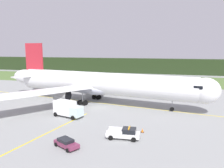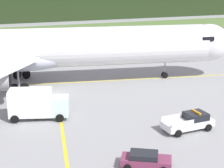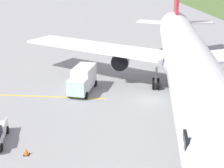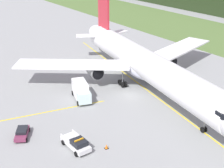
{
  "view_description": "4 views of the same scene",
  "coord_description": "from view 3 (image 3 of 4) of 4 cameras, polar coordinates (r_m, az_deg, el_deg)",
  "views": [
    {
      "loc": [
        17.78,
        -51.88,
        14.44
      ],
      "look_at": [
        2.01,
        6.06,
        4.98
      ],
      "focal_mm": 36.96,
      "sensor_mm": 36.0,
      "label": 1
    },
    {
      "loc": [
        -9.19,
        -47.89,
        15.4
      ],
      "look_at": [
        5.75,
        -7.16,
        2.57
      ],
      "focal_mm": 59.47,
      "sensor_mm": 36.0,
      "label": 2
    },
    {
      "loc": [
        41.01,
        -7.82,
        16.42
      ],
      "look_at": [
        2.36,
        -5.25,
        3.07
      ],
      "focal_mm": 55.19,
      "sensor_mm": 36.0,
      "label": 3
    },
    {
      "loc": [
        46.12,
        -35.08,
        26.94
      ],
      "look_at": [
        3.48,
        -6.57,
        5.16
      ],
      "focal_mm": 51.77,
      "sensor_mm": 36.0,
      "label": 4
    }
  ],
  "objects": [
    {
      "name": "taxiway_centerline_main",
      "position": [
        46.32,
        11.89,
        -2.17
      ],
      "size": [
        76.27,
        13.31,
        0.01
      ],
      "primitive_type": "cube",
      "rotation": [
        0.0,
        0.0,
        -0.17
      ],
      "color": "yellow",
      "rests_on": "ground"
    },
    {
      "name": "ground",
      "position": [
        44.87,
        6.52,
        -2.58
      ],
      "size": [
        320.0,
        320.0,
        0.0
      ],
      "primitive_type": "plane",
      "color": "gray"
    },
    {
      "name": "airliner",
      "position": [
        45.35,
        12.26,
        4.22
      ],
      "size": [
        58.84,
        48.88,
        15.78
      ],
      "color": "white",
      "rests_on": "ground"
    },
    {
      "name": "catering_truck",
      "position": [
        47.05,
        -4.89,
        0.82
      ],
      "size": [
        6.86,
        4.13,
        3.54
      ],
      "color": "silver",
      "rests_on": "ground"
    },
    {
      "name": "apron_cone",
      "position": [
        32.97,
        -14.02,
        -10.8
      ],
      "size": [
        0.56,
        0.56,
        0.7
      ],
      "color": "black",
      "rests_on": "ground"
    }
  ]
}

